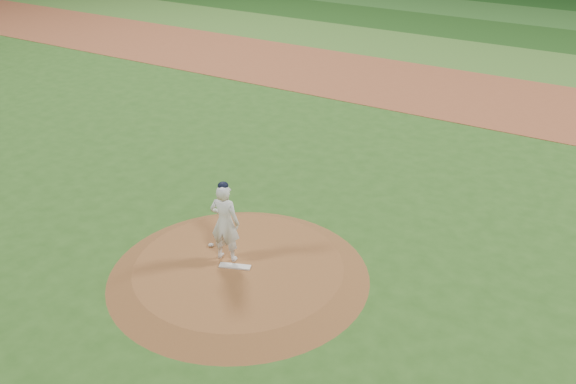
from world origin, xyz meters
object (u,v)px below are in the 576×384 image
at_px(pitchers_mound, 239,270).
at_px(pitching_rubber, 235,266).
at_px(rosin_bag, 211,245).
at_px(pitcher_on_mound, 225,222).

distance_m(pitchers_mound, pitching_rubber, 0.17).
bearing_deg(pitchers_mound, pitching_rubber, -114.68).
bearing_deg(rosin_bag, pitchers_mound, -17.65).
relative_size(pitchers_mound, rosin_bag, 45.07).
height_order(rosin_bag, pitcher_on_mound, pitcher_on_mound).
bearing_deg(pitcher_on_mound, pitching_rubber, -27.57).
bearing_deg(pitching_rubber, pitchers_mound, 43.95).
xyz_separation_m(rosin_bag, pitcher_on_mound, (0.58, -0.21, 0.86)).
bearing_deg(pitching_rubber, pitcher_on_mound, 131.05).
distance_m(pitchers_mound, pitcher_on_mound, 1.09).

